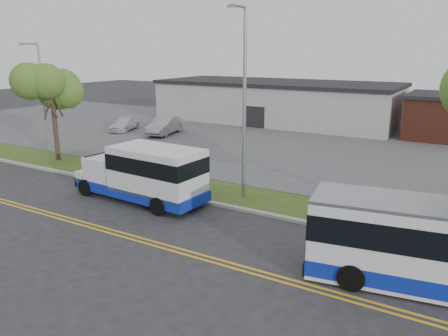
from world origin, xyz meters
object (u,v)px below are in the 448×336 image
Objects in this scene: streetlight_far at (42,92)px; pedestrian at (165,165)px; shuttle_bus at (146,172)px; parked_car_b at (124,124)px; parked_car_a at (165,125)px; tree_west at (51,87)px; streetlight_near at (244,98)px.

pedestrian is (13.77, -2.49, -3.40)m from streetlight_far.
streetlight_far is 16.26m from shuttle_bus.
parked_car_b is at bearing 139.36° from shuttle_bus.
shuttle_bus is at bearing 68.98° from pedestrian.
shuttle_bus is 1.88× the size of parked_car_b.
shuttle_bus reaches higher than parked_car_b.
pedestrian reaches higher than parked_car_a.
streetlight_far reaches higher than parked_car_b.
tree_west is at bearing -44.11° from pedestrian.
streetlight_far is 10.90m from parked_car_a.
shuttle_bus is 20.93m from parked_car_b.
shuttle_bus is 1.60× the size of parked_car_a.
tree_west reaches higher than pedestrian.
parked_car_a is (-9.32, 11.77, -0.18)m from pedestrian.
streetlight_far is at bearing 171.95° from streetlight_near.
parked_car_a is at bearing 64.40° from streetlight_far.
parked_car_a is (0.45, 11.50, -4.23)m from tree_west.
pedestrian is (-5.23, 0.20, -4.16)m from streetlight_near.
parked_car_a is at bearing -94.12° from pedestrian.
parked_car_a is (4.45, 9.28, -3.58)m from streetlight_far.
parked_car_a is (-14.55, 11.97, -4.34)m from streetlight_near.
shuttle_bus is at bearing -66.45° from parked_car_a.
streetlight_near is 1.19× the size of streetlight_far.
streetlight_near is (15.00, -0.47, 0.11)m from tree_west.
tree_west is 4.62m from streetlight_far.
streetlight_near is 6.17m from shuttle_bus.
parked_car_a is at bearing 128.39° from shuttle_bus.
pedestrian is at bearing -56.02° from parked_car_b.
streetlight_near reaches higher than tree_west.
tree_west is 1.43× the size of parked_car_a.
parked_car_a is at bearing 140.56° from streetlight_near.
parked_car_a is (-10.54, 14.87, -0.66)m from shuttle_bus.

